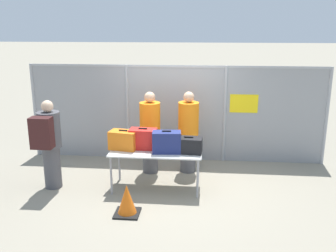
% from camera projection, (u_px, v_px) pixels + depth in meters
% --- Properties ---
extents(ground_plane, '(120.00, 120.00, 0.00)m').
position_uv_depth(ground_plane, '(169.00, 185.00, 7.16)').
color(ground_plane, gray).
extents(fence_section, '(6.54, 0.07, 2.13)m').
position_uv_depth(fence_section, '(176.00, 111.00, 8.26)').
color(fence_section, '#9EA0A5').
rests_on(fence_section, ground_plane).
extents(inspection_table, '(1.66, 0.77, 0.74)m').
position_uv_depth(inspection_table, '(156.00, 154.00, 6.83)').
color(inspection_table, silver).
rests_on(inspection_table, ground_plane).
extents(suitcase_orange, '(0.54, 0.38, 0.37)m').
position_uv_depth(suitcase_orange, '(123.00, 140.00, 6.87)').
color(suitcase_orange, orange).
rests_on(suitcase_orange, inspection_table).
extents(suitcase_red, '(0.51, 0.31, 0.39)m').
position_uv_depth(suitcase_red, '(143.00, 139.00, 6.89)').
color(suitcase_red, red).
rests_on(suitcase_red, inspection_table).
extents(suitcase_navy, '(0.53, 0.31, 0.41)m').
position_uv_depth(suitcase_navy, '(167.00, 142.00, 6.68)').
color(suitcase_navy, navy).
rests_on(suitcase_navy, inspection_table).
extents(suitcase_black, '(0.50, 0.32, 0.30)m').
position_uv_depth(suitcase_black, '(189.00, 145.00, 6.68)').
color(suitcase_black, black).
rests_on(suitcase_black, inspection_table).
extents(traveler_hooded, '(0.41, 0.64, 1.66)m').
position_uv_depth(traveler_hooded, '(49.00, 141.00, 6.77)').
color(traveler_hooded, '#4C4C51').
rests_on(traveler_hooded, ground_plane).
extents(security_worker_near, '(0.42, 0.42, 1.68)m').
position_uv_depth(security_worker_near, '(150.00, 131.00, 7.57)').
color(security_worker_near, '#4C4C51').
rests_on(security_worker_near, ground_plane).
extents(security_worker_far, '(0.42, 0.42, 1.68)m').
position_uv_depth(security_worker_far, '(188.00, 131.00, 7.61)').
color(security_worker_far, '#4C4C51').
rests_on(security_worker_far, ground_plane).
extents(utility_trailer, '(3.78, 1.94, 0.63)m').
position_uv_depth(utility_trailer, '(223.00, 126.00, 9.90)').
color(utility_trailer, silver).
rests_on(utility_trailer, ground_plane).
extents(traffic_cone, '(0.40, 0.40, 0.50)m').
position_uv_depth(traffic_cone, '(127.00, 201.00, 5.99)').
color(traffic_cone, black).
rests_on(traffic_cone, ground_plane).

